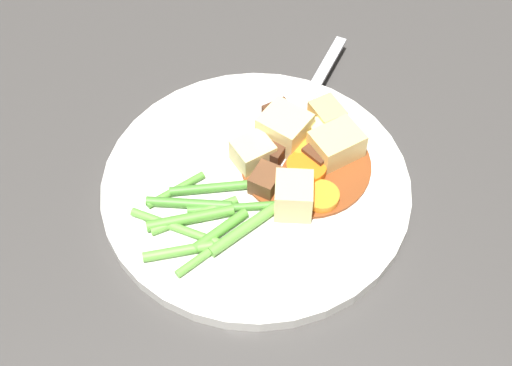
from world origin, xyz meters
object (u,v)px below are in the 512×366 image
fork (305,104)px  meat_chunk_3 (266,181)px  meat_chunk_1 (322,157)px  potato_chunk_0 (324,134)px  meat_chunk_0 (270,153)px  carrot_slice_5 (262,145)px  dinner_plate (256,187)px  carrot_slice_1 (321,197)px  carrot_slice_3 (306,169)px  carrot_slice_0 (296,125)px  potato_chunk_2 (284,130)px  meat_chunk_2 (280,118)px  carrot_slice_2 (297,185)px  potato_chunk_4 (294,196)px  potato_chunk_5 (253,153)px  potato_chunk_3 (339,149)px  carrot_slice_4 (300,146)px

fork → meat_chunk_3: bearing=-134.9°
meat_chunk_1 → fork: size_ratio=0.18×
potato_chunk_0 → fork: bearing=84.8°
meat_chunk_0 → meat_chunk_3: same height
carrot_slice_5 → dinner_plate: bearing=-121.2°
carrot_slice_1 → carrot_slice_3: (0.00, 0.03, 0.00)m
dinner_plate → meat_chunk_0: bearing=40.4°
carrot_slice_0 → carrot_slice_1: 0.08m
potato_chunk_2 → meat_chunk_3: size_ratio=1.48×
fork → meat_chunk_2: bearing=-156.9°
carrot_slice_2 → potato_chunk_4: bearing=-125.1°
potato_chunk_0 → potato_chunk_5: bearing=176.0°
carrot_slice_0 → potato_chunk_4: potato_chunk_4 is taller
carrot_slice_0 → meat_chunk_3: (-0.05, -0.05, 0.00)m
carrot_slice_0 → carrot_slice_2: carrot_slice_2 is taller
carrot_slice_1 → potato_chunk_4: 0.03m
carrot_slice_1 → potato_chunk_0: (0.03, 0.05, 0.01)m
carrot_slice_5 → potato_chunk_5: 0.02m
potato_chunk_3 → potato_chunk_5: size_ratio=1.31×
carrot_slice_2 → fork: (0.05, 0.08, -0.00)m
meat_chunk_0 → carrot_slice_4: bearing=-3.3°
potato_chunk_2 → meat_chunk_0: bearing=-145.1°
dinner_plate → meat_chunk_2: bearing=48.2°
carrot_slice_0 → meat_chunk_3: 0.07m
meat_chunk_0 → meat_chunk_3: bearing=-121.3°
potato_chunk_4 → fork: bearing=59.3°
carrot_slice_5 → meat_chunk_3: bearing=-109.3°
potato_chunk_5 → potato_chunk_4: bearing=-79.2°
carrot_slice_4 → potato_chunk_4: 0.06m
carrot_slice_0 → carrot_slice_3: bearing=-105.3°
meat_chunk_0 → carrot_slice_0: bearing=32.4°
dinner_plate → carrot_slice_3: size_ratio=7.60×
carrot_slice_5 → potato_chunk_5: potato_chunk_5 is taller
carrot_slice_1 → potato_chunk_4: bearing=172.3°
carrot_slice_1 → meat_chunk_1: meat_chunk_1 is taller
carrot_slice_4 → meat_chunk_3: bearing=-151.1°
carrot_slice_3 → carrot_slice_5: (-0.02, 0.04, -0.00)m
carrot_slice_5 → potato_chunk_2: 0.02m
carrot_slice_5 → carrot_slice_2: bearing=-80.8°
meat_chunk_3 → potato_chunk_2: bearing=48.1°
potato_chunk_5 → meat_chunk_1: size_ratio=1.23×
meat_chunk_2 → fork: size_ratio=0.17×
meat_chunk_0 → meat_chunk_3: size_ratio=0.92×
carrot_slice_5 → meat_chunk_2: size_ratio=1.26×
meat_chunk_0 → meat_chunk_1: bearing=-27.9°
carrot_slice_2 → fork: 0.09m
carrot_slice_0 → meat_chunk_1: (0.00, -0.04, 0.00)m
dinner_plate → potato_chunk_5: (0.01, 0.02, 0.02)m
carrot_slice_4 → potato_chunk_5: potato_chunk_5 is taller
potato_chunk_3 → meat_chunk_0: potato_chunk_3 is taller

